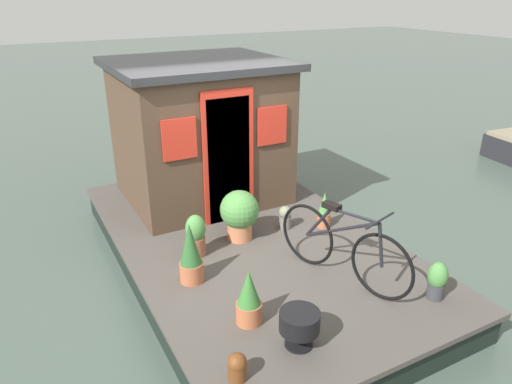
# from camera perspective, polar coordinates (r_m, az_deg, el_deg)

# --- Properties ---
(ground_plane) EXTENTS (60.00, 60.00, 0.00)m
(ground_plane) POSITION_cam_1_polar(r_m,az_deg,el_deg) (6.42, -0.86, -8.41)
(ground_plane) COLOR #47564C
(houseboat_deck) EXTENTS (5.28, 3.11, 0.40)m
(houseboat_deck) POSITION_cam_1_polar(r_m,az_deg,el_deg) (6.31, -0.87, -6.87)
(houseboat_deck) COLOR #4C4742
(houseboat_deck) RESTS_ON ground_plane
(houseboat_cabin) EXTENTS (2.12, 2.39, 2.03)m
(houseboat_cabin) POSITION_cam_1_polar(r_m,az_deg,el_deg) (7.12, -6.66, 7.27)
(houseboat_cabin) COLOR #4C3828
(houseboat_cabin) RESTS_ON houseboat_deck
(bicycle) EXTENTS (1.64, 0.62, 0.87)m
(bicycle) POSITION_cam_1_polar(r_m,az_deg,el_deg) (5.26, 10.23, -6.42)
(bicycle) COLOR black
(bicycle) RESTS_ON houseboat_deck
(potted_plant_ivy) EXTENTS (0.24, 0.24, 0.52)m
(potted_plant_ivy) POSITION_cam_1_polar(r_m,az_deg,el_deg) (5.73, -7.16, -5.07)
(potted_plant_ivy) COLOR #935138
(potted_plant_ivy) RESTS_ON houseboat_deck
(potted_plant_geranium) EXTENTS (0.18, 0.18, 0.50)m
(potted_plant_geranium) POSITION_cam_1_polar(r_m,az_deg,el_deg) (6.42, 8.09, -2.18)
(potted_plant_geranium) COLOR #B2603D
(potted_plant_geranium) RESTS_ON houseboat_deck
(potted_plant_mint) EXTENTS (0.17, 0.17, 0.31)m
(potted_plant_mint) POSITION_cam_1_polar(r_m,az_deg,el_deg) (6.36, 3.48, -2.99)
(potted_plant_mint) COLOR slate
(potted_plant_mint) RESTS_ON houseboat_deck
(potted_plant_thyme) EXTENTS (0.49, 0.49, 0.65)m
(potted_plant_thyme) POSITION_cam_1_polar(r_m,az_deg,el_deg) (6.01, -1.97, -2.51)
(potted_plant_thyme) COLOR #C6754C
(potted_plant_thyme) RESTS_ON houseboat_deck
(potted_plant_lavender) EXTENTS (0.25, 0.25, 0.57)m
(potted_plant_lavender) POSITION_cam_1_polar(r_m,az_deg,el_deg) (4.62, -0.85, -12.52)
(potted_plant_lavender) COLOR #B2603D
(potted_plant_lavender) RESTS_ON houseboat_deck
(potted_plant_fern) EXTENTS (0.26, 0.26, 0.70)m
(potted_plant_fern) POSITION_cam_1_polar(r_m,az_deg,el_deg) (5.22, -7.78, -7.34)
(potted_plant_fern) COLOR #B2603D
(potted_plant_fern) RESTS_ON houseboat_deck
(potted_plant_sage) EXTENTS (0.20, 0.20, 0.42)m
(potted_plant_sage) POSITION_cam_1_polar(r_m,az_deg,el_deg) (5.30, 20.74, -9.76)
(potted_plant_sage) COLOR #38383D
(potted_plant_sage) RESTS_ON houseboat_deck
(charcoal_grill) EXTENTS (0.37, 0.37, 0.35)m
(charcoal_grill) POSITION_cam_1_polar(r_m,az_deg,el_deg) (4.39, 5.20, -15.20)
(charcoal_grill) COLOR black
(charcoal_grill) RESTS_ON houseboat_deck
(mooring_bollard) EXTENTS (0.16, 0.16, 0.25)m
(mooring_bollard) POSITION_cam_1_polar(r_m,az_deg,el_deg) (4.15, -2.25, -20.01)
(mooring_bollard) COLOR brown
(mooring_bollard) RESTS_ON houseboat_deck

